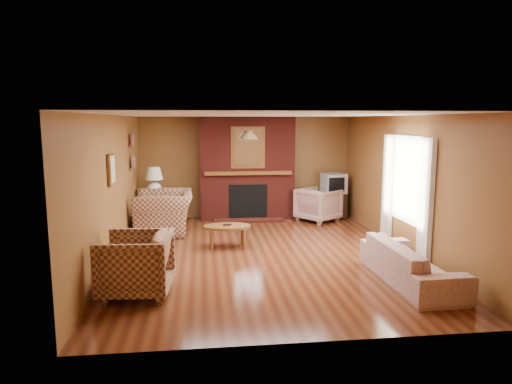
{
  "coord_description": "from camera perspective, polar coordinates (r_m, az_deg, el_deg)",
  "views": [
    {
      "loc": [
        -1.04,
        -7.64,
        2.3
      ],
      "look_at": [
        -0.07,
        0.6,
        1.01
      ],
      "focal_mm": 32.0,
      "sensor_mm": 36.0,
      "label": 1
    }
  ],
  "objects": [
    {
      "name": "tv_stand",
      "position": [
        11.07,
        9.6,
        -1.65
      ],
      "size": [
        0.58,
        0.53,
        0.61
      ],
      "primitive_type": "cube",
      "rotation": [
        0.0,
        0.0,
        -0.04
      ],
      "color": "black",
      "rests_on": "floor"
    },
    {
      "name": "floral_armchair",
      "position": [
        10.66,
        7.8,
        -1.59
      ],
      "size": [
        1.16,
        1.15,
        0.76
      ],
      "primitive_type": "imported",
      "rotation": [
        0.0,
        0.0,
        2.19
      ],
      "color": "#C3BC97",
      "rests_on": "floor"
    },
    {
      "name": "table_lamp",
      "position": [
        10.23,
        -12.62,
        1.47
      ],
      "size": [
        0.39,
        0.39,
        0.64
      ],
      "color": "white",
      "rests_on": "side_table"
    },
    {
      "name": "floral_sofa",
      "position": [
        6.96,
        18.82,
        -8.41
      ],
      "size": [
        0.82,
        2.0,
        0.58
      ],
      "primitive_type": "imported",
      "rotation": [
        0.0,
        0.0,
        1.59
      ],
      "color": "#C3BC97",
      "rests_on": "floor"
    },
    {
      "name": "ceiling",
      "position": [
        7.71,
        1.05,
        9.61
      ],
      "size": [
        6.5,
        6.5,
        0.0
      ],
      "primitive_type": "plane",
      "rotation": [
        3.14,
        0.0,
        0.0
      ],
      "color": "white",
      "rests_on": "wall_back"
    },
    {
      "name": "side_table",
      "position": [
        10.34,
        -12.49,
        -2.33
      ],
      "size": [
        0.51,
        0.51,
        0.66
      ],
      "primitive_type": "cube",
      "rotation": [
        0.0,
        0.0,
        0.02
      ],
      "color": "brown",
      "rests_on": "floor"
    },
    {
      "name": "fireplace",
      "position": [
        10.74,
        -1.13,
        2.89
      ],
      "size": [
        2.2,
        0.82,
        2.4
      ],
      "color": "#561712",
      "rests_on": "floor"
    },
    {
      "name": "plaid_loveseat",
      "position": [
        9.64,
        -11.42,
        -2.5
      ],
      "size": [
        1.21,
        1.37,
        0.86
      ],
      "primitive_type": "imported",
      "rotation": [
        0.0,
        0.0,
        -1.53
      ],
      "color": "#5E2518",
      "rests_on": "floor"
    },
    {
      "name": "bookshelf",
      "position": [
        9.66,
        -15.1,
        4.8
      ],
      "size": [
        0.09,
        0.55,
        0.71
      ],
      "color": "brown",
      "rests_on": "wall_left"
    },
    {
      "name": "botanical_print",
      "position": [
        7.51,
        -17.64,
        2.72
      ],
      "size": [
        0.05,
        0.4,
        0.5
      ],
      "color": "brown",
      "rests_on": "wall_left"
    },
    {
      "name": "wall_front",
      "position": [
        4.65,
        6.47,
        -4.89
      ],
      "size": [
        6.5,
        0.0,
        6.5
      ],
      "primitive_type": "plane",
      "rotation": [
        -1.57,
        0.0,
        0.0
      ],
      "color": "brown",
      "rests_on": "floor"
    },
    {
      "name": "floor",
      "position": [
        8.05,
        1.0,
        -7.74
      ],
      "size": [
        6.5,
        6.5,
        0.0
      ],
      "primitive_type": "plane",
      "color": "#451D0E",
      "rests_on": "ground"
    },
    {
      "name": "plaid_armchair",
      "position": [
        6.32,
        -14.84,
        -8.74
      ],
      "size": [
        0.99,
        0.97,
        0.84
      ],
      "primitive_type": "imported",
      "rotation": [
        0.0,
        0.0,
        -1.65
      ],
      "color": "#5E2518",
      "rests_on": "floor"
    },
    {
      "name": "pendant_light",
      "position": [
        10.0,
        -0.76,
        7.15
      ],
      "size": [
        0.36,
        0.36,
        0.48
      ],
      "color": "black",
      "rests_on": "ceiling"
    },
    {
      "name": "wall_left",
      "position": [
        7.86,
        -17.36,
        0.41
      ],
      "size": [
        0.0,
        6.5,
        6.5
      ],
      "primitive_type": "plane",
      "rotation": [
        1.57,
        0.0,
        1.57
      ],
      "color": "brown",
      "rests_on": "floor"
    },
    {
      "name": "crt_tv",
      "position": [
        10.98,
        9.68,
        1.1
      ],
      "size": [
        0.56,
        0.56,
        0.47
      ],
      "color": "#999BA0",
      "rests_on": "tv_stand"
    },
    {
      "name": "wall_right",
      "position": [
        8.49,
        17.98,
        0.99
      ],
      "size": [
        0.0,
        6.5,
        6.5
      ],
      "primitive_type": "plane",
      "rotation": [
        1.57,
        0.0,
        -1.57
      ],
      "color": "brown",
      "rests_on": "floor"
    },
    {
      "name": "coffee_table",
      "position": [
        8.36,
        -3.63,
        -4.54
      ],
      "size": [
        0.86,
        0.53,
        0.44
      ],
      "color": "brown",
      "rests_on": "floor"
    },
    {
      "name": "window_right",
      "position": [
        8.3,
        18.23,
        0.29
      ],
      "size": [
        0.1,
        1.85,
        2.0
      ],
      "color": "beige",
      "rests_on": "wall_right"
    },
    {
      "name": "wall_back",
      "position": [
        11.0,
        -1.27,
        3.12
      ],
      "size": [
        6.5,
        0.0,
        6.5
      ],
      "primitive_type": "plane",
      "rotation": [
        1.57,
        0.0,
        0.0
      ],
      "color": "brown",
      "rests_on": "floor"
    }
  ]
}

